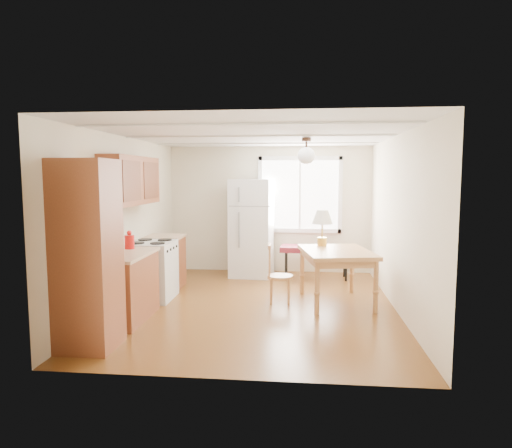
# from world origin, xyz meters

# --- Properties ---
(room_shell) EXTENTS (4.60, 5.60, 2.62)m
(room_shell) POSITION_xyz_m (0.00, 0.00, 1.25)
(room_shell) COLOR #4E2B10
(room_shell) RESTS_ON ground
(kitchen_run) EXTENTS (0.65, 3.40, 2.20)m
(kitchen_run) POSITION_xyz_m (-1.72, -0.63, 0.84)
(kitchen_run) COLOR brown
(kitchen_run) RESTS_ON ground
(window_unit) EXTENTS (1.64, 0.05, 1.51)m
(window_unit) POSITION_xyz_m (0.60, 2.47, 1.55)
(window_unit) COLOR white
(window_unit) RESTS_ON room_shell
(pendant_light) EXTENTS (0.26, 0.26, 0.40)m
(pendant_light) POSITION_xyz_m (0.70, 0.40, 2.24)
(pendant_light) COLOR black
(pendant_light) RESTS_ON room_shell
(refrigerator) EXTENTS (0.82, 0.82, 1.86)m
(refrigerator) POSITION_xyz_m (-0.31, 2.04, 0.93)
(refrigerator) COLOR silver
(refrigerator) RESTS_ON ground
(bench) EXTENTS (1.34, 0.57, 0.61)m
(bench) POSITION_xyz_m (0.91, 1.91, 0.54)
(bench) COLOR maroon
(bench) RESTS_ON ground
(dining_table) EXTENTS (1.18, 1.44, 0.81)m
(dining_table) POSITION_xyz_m (1.17, 0.27, 0.70)
(dining_table) COLOR #AB7442
(dining_table) RESTS_ON ground
(chair) EXTENTS (0.39, 0.39, 0.88)m
(chair) POSITION_xyz_m (0.24, 0.19, 0.50)
(chair) COLOR #AB7442
(chair) RESTS_ON ground
(table_lamp) EXTENTS (0.33, 0.33, 0.57)m
(table_lamp) POSITION_xyz_m (0.97, 0.71, 1.22)
(table_lamp) COLOR gold
(table_lamp) RESTS_ON dining_table
(coffee_maker) EXTENTS (0.22, 0.26, 0.33)m
(coffee_maker) POSITION_xyz_m (-1.72, -1.32, 1.02)
(coffee_maker) COLOR black
(coffee_maker) RESTS_ON kitchen_run
(kettle) EXTENTS (0.14, 0.14, 0.26)m
(kettle) POSITION_xyz_m (-1.75, -0.48, 1.01)
(kettle) COLOR red
(kettle) RESTS_ON kitchen_run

